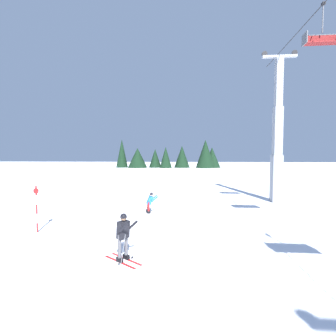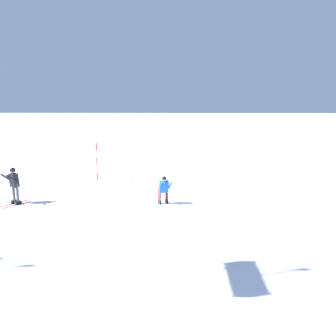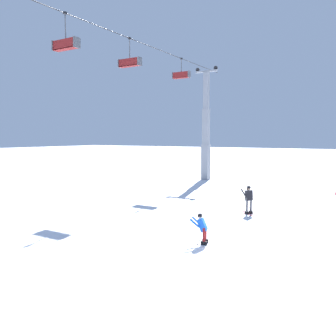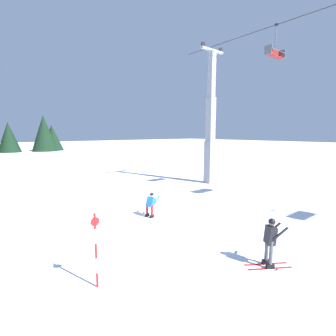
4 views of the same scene
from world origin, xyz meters
name	(u,v)px [view 2 (image 2 of 4)]	position (x,y,z in m)	size (l,w,h in m)	color
ground_plane	(143,199)	(0.00, 0.00, 0.00)	(260.00, 260.00, 0.00)	white
skier_carving_main	(164,188)	(-1.09, 0.92, 0.78)	(0.96, 1.74, 1.50)	white
trail_marker_pole	(97,160)	(3.25, -4.19, 1.27)	(0.07, 0.28, 2.37)	red
skier_distant_uphill	(14,183)	(5.98, 1.10, 1.06)	(1.22, 1.58, 1.82)	red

